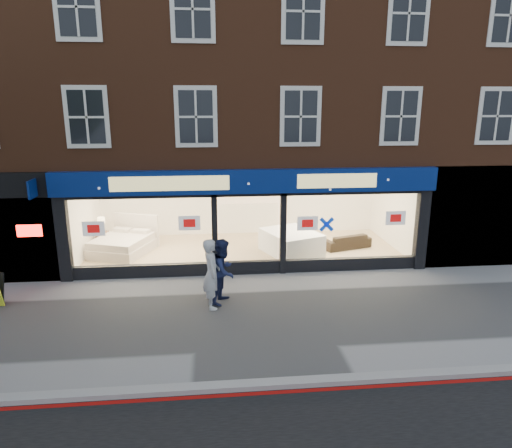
{
  "coord_description": "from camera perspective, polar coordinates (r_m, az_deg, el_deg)",
  "views": [
    {
      "loc": [
        -1.12,
        -10.35,
        5.13
      ],
      "look_at": [
        0.16,
        2.5,
        1.75
      ],
      "focal_mm": 32.0,
      "sensor_mm": 36.0,
      "label": 1
    }
  ],
  "objects": [
    {
      "name": "ground",
      "position": [
        11.6,
        0.45,
        -11.57
      ],
      "size": [
        120.0,
        120.0,
        0.0
      ],
      "primitive_type": "plane",
      "color": "gray",
      "rests_on": "ground"
    },
    {
      "name": "kerb_line",
      "position": [
        8.95,
        2.7,
        -20.3
      ],
      "size": [
        60.0,
        0.1,
        0.01
      ],
      "primitive_type": "cube",
      "color": "#8C0A07",
      "rests_on": "ground"
    },
    {
      "name": "kerb_stone",
      "position": [
        9.08,
        2.51,
        -19.3
      ],
      "size": [
        60.0,
        0.25,
        0.12
      ],
      "primitive_type": "cube",
      "color": "gray",
      "rests_on": "ground"
    },
    {
      "name": "showroom_floor",
      "position": [
        16.44,
        -1.49,
        -3.32
      ],
      "size": [
        11.0,
        4.5,
        0.1
      ],
      "primitive_type": "cube",
      "color": "tan",
      "rests_on": "ground"
    },
    {
      "name": "building",
      "position": [
        17.38,
        -2.14,
        19.76
      ],
      "size": [
        19.0,
        8.26,
        10.3
      ],
      "color": "brown",
      "rests_on": "ground"
    },
    {
      "name": "display_bed",
      "position": [
        16.62,
        -16.18,
        -2.33
      ],
      "size": [
        2.33,
        2.55,
        1.18
      ],
      "rotation": [
        0.0,
        0.0,
        -0.35
      ],
      "color": "beige",
      "rests_on": "showroom_floor"
    },
    {
      "name": "bedside_table",
      "position": [
        17.5,
        -18.6,
        -1.88
      ],
      "size": [
        0.51,
        0.51,
        0.55
      ],
      "primitive_type": "cube",
      "rotation": [
        0.0,
        0.0,
        0.15
      ],
      "color": "brown",
      "rests_on": "showroom_floor"
    },
    {
      "name": "mattress_stack",
      "position": [
        15.94,
        4.4,
        -2.29
      ],
      "size": [
        2.18,
        2.41,
        0.78
      ],
      "rotation": [
        0.0,
        0.0,
        0.38
      ],
      "color": "white",
      "rests_on": "showroom_floor"
    },
    {
      "name": "sofa",
      "position": [
        16.84,
        11.21,
        -2.07
      ],
      "size": [
        1.88,
        1.18,
        0.51
      ],
      "primitive_type": "imported",
      "rotation": [
        0.0,
        0.0,
        3.44
      ],
      "color": "black",
      "rests_on": "showroom_floor"
    },
    {
      "name": "pedestrian_grey",
      "position": [
        11.84,
        -5.59,
        -6.2
      ],
      "size": [
        0.52,
        0.72,
        1.85
      ],
      "primitive_type": "imported",
      "rotation": [
        0.0,
        0.0,
        1.68
      ],
      "color": "#B4B6BC",
      "rests_on": "ground"
    },
    {
      "name": "pedestrian_blue",
      "position": [
        12.15,
        -4.09,
        -5.87
      ],
      "size": [
        0.96,
        1.05,
        1.75
      ],
      "primitive_type": "imported",
      "rotation": [
        0.0,
        0.0,
        1.14
      ],
      "color": "#192047",
      "rests_on": "ground"
    }
  ]
}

